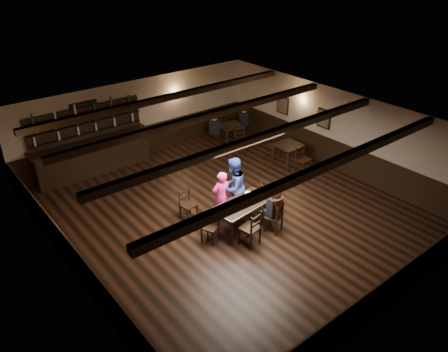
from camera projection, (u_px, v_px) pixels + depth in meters
ground at (229, 211)px, 12.45m from camera, size 10.00×10.00×0.00m
room_shell at (229, 156)px, 11.65m from camera, size 9.02×10.02×2.71m
dining_table at (243, 206)px, 11.45m from camera, size 1.75×1.01×0.75m
chair_near_left at (253, 226)px, 10.82m from camera, size 0.53×0.51×0.97m
chair_near_right at (277, 215)px, 11.36m from camera, size 0.51×0.50×0.88m
chair_end_left at (211, 224)px, 11.08m from camera, size 0.48×0.49×0.82m
chair_end_right at (266, 196)px, 12.16m from camera, size 0.55×0.56×0.93m
chair_far_pushed at (187, 202)px, 11.97m from camera, size 0.44×0.42×0.86m
woman_pink at (221, 197)px, 11.71m from camera, size 0.59×0.44×1.50m
man_blue at (233, 187)px, 11.97m from camera, size 0.99×0.87×1.72m
seated_person at (275, 204)px, 11.22m from camera, size 0.36×0.54×0.88m
cake at (229, 207)px, 11.18m from camera, size 0.26×0.26×0.09m
plate_stack_a at (245, 202)px, 11.29m from camera, size 0.19×0.19×0.18m
plate_stack_b at (248, 196)px, 11.53m from camera, size 0.19×0.19×0.22m
tea_light at (243, 200)px, 11.51m from camera, size 0.04×0.04×0.06m
salt_shaker at (254, 200)px, 11.50m from camera, size 0.04×0.04×0.09m
pepper_shaker at (255, 197)px, 11.62m from camera, size 0.04×0.04×0.09m
drink_glass at (247, 196)px, 11.64m from camera, size 0.07×0.07×0.11m
menu_red at (259, 197)px, 11.70m from camera, size 0.32×0.29×0.00m
menu_blue at (252, 195)px, 11.81m from camera, size 0.31×0.23×0.00m
bar_counter at (92, 152)px, 14.28m from camera, size 3.99×0.70×2.20m
back_table_a at (288, 147)px, 14.75m from camera, size 0.86×0.86×0.75m
back_table_b at (231, 128)px, 16.28m from camera, size 0.98×0.98×0.75m
bg_patron_left at (215, 124)px, 16.07m from camera, size 0.25×0.38×0.74m
bg_patron_right at (244, 116)px, 16.89m from camera, size 0.24×0.36×0.70m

